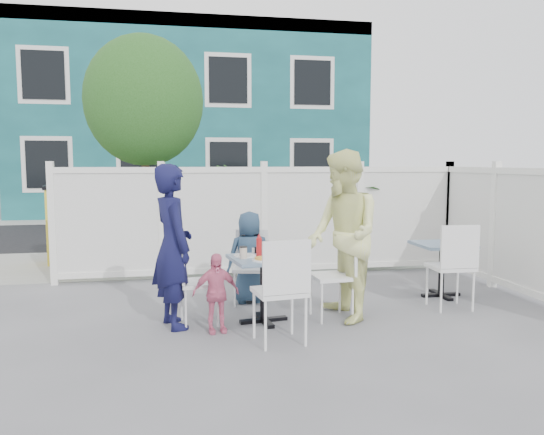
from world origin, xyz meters
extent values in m
plane|color=slate|center=(0.00, 0.00, 0.00)|extent=(80.00, 80.00, 0.00)
cube|color=gray|center=(0.00, 3.80, 0.01)|extent=(24.00, 2.60, 0.01)
cube|color=black|center=(0.00, 7.50, 0.00)|extent=(24.00, 5.00, 0.01)
cube|color=gray|center=(0.00, 10.60, 0.01)|extent=(24.00, 1.60, 0.01)
cube|color=#185056|center=(-0.50, 14.00, 3.00)|extent=(11.00, 6.00, 6.00)
cube|color=white|center=(-0.50, 11.04, 5.80)|extent=(11.00, 0.08, 0.40)
cube|color=black|center=(-3.00, 11.02, 1.60)|extent=(1.20, 0.04, 1.40)
cube|color=black|center=(1.00, 11.02, 1.60)|extent=(1.20, 0.04, 1.40)
cube|color=black|center=(-3.00, 11.02, 4.10)|extent=(1.20, 0.04, 1.40)
cube|color=black|center=(1.00, 11.02, 4.10)|extent=(1.20, 0.04, 1.40)
cube|color=white|center=(0.10, 2.40, 0.82)|extent=(5.80, 0.04, 1.40)
cube|color=white|center=(0.10, 2.40, 1.56)|extent=(5.86, 0.08, 0.08)
cube|color=white|center=(0.10, 2.40, 0.06)|extent=(5.86, 0.08, 0.12)
cube|color=white|center=(3.00, 0.60, 0.82)|extent=(0.04, 3.60, 1.40)
cube|color=white|center=(3.00, 0.60, 1.56)|extent=(0.08, 3.66, 0.08)
cube|color=white|center=(3.00, 0.60, 0.06)|extent=(0.08, 3.66, 0.12)
cylinder|color=#382316|center=(-1.60, 3.30, 1.20)|extent=(0.12, 0.12, 2.40)
ellipsoid|color=#1D4916|center=(-1.60, 3.30, 2.60)|extent=(1.80, 1.62, 1.98)
cube|color=yellow|center=(-2.89, 4.00, 0.61)|extent=(0.73, 0.57, 1.23)
imported|color=#1D4916|center=(-0.20, 3.10, 0.81)|extent=(1.23, 1.23, 1.63)
imported|color=#1D4916|center=(1.92, 3.00, 0.81)|extent=(1.27, 1.47, 1.63)
cube|color=#3E557A|center=(-0.28, 0.22, 0.67)|extent=(0.74, 0.74, 0.04)
cylinder|color=black|center=(-0.28, 0.22, 0.33)|extent=(0.07, 0.07, 0.63)
cube|color=black|center=(-0.28, 0.22, 0.02)|extent=(0.52, 0.15, 0.04)
cube|color=black|center=(-0.28, 0.22, 0.02)|extent=(0.15, 0.52, 0.04)
cube|color=#3E557A|center=(2.07, 0.86, 0.65)|extent=(0.64, 0.64, 0.04)
cylinder|color=black|center=(2.07, 0.86, 0.33)|extent=(0.07, 0.07, 0.62)
cube|color=black|center=(2.07, 0.86, 0.02)|extent=(0.50, 0.07, 0.04)
cube|color=black|center=(2.07, 0.86, 0.02)|extent=(0.07, 0.50, 0.04)
cube|color=white|center=(-0.95, 0.28, 0.43)|extent=(0.42, 0.44, 0.04)
cube|color=white|center=(-1.13, 0.26, 0.67)|extent=(0.07, 0.40, 0.43)
cylinder|color=white|center=(-0.80, 0.47, 0.21)|extent=(0.02, 0.02, 0.43)
cylinder|color=white|center=(-0.77, 0.13, 0.21)|extent=(0.02, 0.02, 0.43)
cylinder|color=white|center=(-1.13, 0.44, 0.21)|extent=(0.02, 0.02, 0.43)
cylinder|color=white|center=(-1.09, 0.09, 0.21)|extent=(0.02, 0.02, 0.43)
cube|color=white|center=(0.45, 0.22, 0.45)|extent=(0.43, 0.45, 0.04)
cube|color=white|center=(0.65, 0.23, 0.71)|extent=(0.06, 0.42, 0.45)
cylinder|color=white|center=(0.30, 0.03, 0.23)|extent=(0.02, 0.02, 0.45)
cylinder|color=white|center=(0.27, 0.39, 0.23)|extent=(0.02, 0.02, 0.45)
cylinder|color=white|center=(0.64, 0.05, 0.23)|extent=(0.02, 0.02, 0.45)
cylinder|color=white|center=(0.61, 0.41, 0.23)|extent=(0.02, 0.02, 0.45)
cube|color=white|center=(-0.31, 0.95, 0.42)|extent=(0.47, 0.46, 0.04)
cube|color=white|center=(-0.27, 1.12, 0.65)|extent=(0.39, 0.12, 0.42)
cylinder|color=white|center=(-0.19, 0.75, 0.21)|extent=(0.02, 0.02, 0.42)
cylinder|color=white|center=(-0.51, 0.84, 0.21)|extent=(0.02, 0.02, 0.42)
cylinder|color=white|center=(-0.11, 1.06, 0.21)|extent=(0.02, 0.02, 0.42)
cylinder|color=white|center=(-0.44, 1.14, 0.21)|extent=(0.02, 0.02, 0.42)
cube|color=white|center=(-0.24, -0.43, 0.48)|extent=(0.50, 0.48, 0.04)
cube|color=white|center=(-0.22, -0.63, 0.75)|extent=(0.45, 0.09, 0.48)
cylinder|color=white|center=(-0.46, -0.28, 0.24)|extent=(0.03, 0.03, 0.48)
cylinder|color=white|center=(-0.08, -0.23, 0.24)|extent=(0.03, 0.03, 0.48)
cylinder|color=white|center=(-0.41, -0.64, 0.24)|extent=(0.03, 0.03, 0.48)
cylinder|color=white|center=(-0.03, -0.59, 0.24)|extent=(0.03, 0.03, 0.48)
cube|color=white|center=(1.90, 0.35, 0.48)|extent=(0.46, 0.44, 0.04)
cube|color=white|center=(1.90, 0.15, 0.74)|extent=(0.45, 0.05, 0.48)
cylinder|color=white|center=(1.72, 0.53, 0.24)|extent=(0.03, 0.03, 0.48)
cylinder|color=white|center=(2.10, 0.52, 0.24)|extent=(0.03, 0.03, 0.48)
cylinder|color=white|center=(1.71, 0.17, 0.24)|extent=(0.03, 0.03, 0.48)
cylinder|color=white|center=(2.09, 0.16, 0.24)|extent=(0.03, 0.03, 0.48)
imported|color=#11123A|center=(-1.21, 0.25, 0.83)|extent=(0.57, 0.70, 1.65)
imported|color=#F1F957|center=(0.55, 0.15, 0.90)|extent=(0.75, 0.93, 1.80)
imported|color=navy|center=(-0.31, 1.02, 0.55)|extent=(0.55, 0.37, 1.09)
imported|color=#DC6A8F|center=(-0.80, -0.03, 0.39)|extent=(0.48, 0.26, 0.79)
cylinder|color=white|center=(-0.31, 0.04, 0.69)|extent=(0.24, 0.24, 0.01)
cylinder|color=white|center=(-0.47, 0.30, 0.70)|extent=(0.24, 0.24, 0.02)
imported|color=white|center=(-0.07, 0.21, 0.72)|extent=(0.26, 0.26, 0.06)
cylinder|color=beige|center=(-0.50, 0.18, 0.75)|extent=(0.08, 0.08, 0.12)
cylinder|color=beige|center=(-0.22, 0.42, 0.75)|extent=(0.08, 0.08, 0.12)
cylinder|color=#B31518|center=(-0.32, 0.29, 0.78)|extent=(0.06, 0.06, 0.19)
cylinder|color=white|center=(-0.35, 0.45, 0.72)|extent=(0.03, 0.03, 0.06)
cylinder|color=black|center=(-0.32, 0.48, 0.72)|extent=(0.03, 0.03, 0.07)
camera|label=1|loc=(-1.20, -5.12, 1.67)|focal=35.00mm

